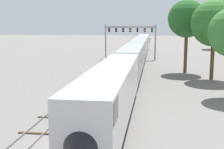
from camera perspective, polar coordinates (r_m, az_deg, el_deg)
name	(u,v)px	position (r m, az deg, el deg)	size (l,w,h in m)	color
ground_plane	(73,147)	(21.47, -7.22, -13.14)	(400.00, 400.00, 0.00)	slate
track_main	(141,56)	(79.61, 5.44, 3.49)	(2.60, 200.00, 0.16)	slate
track_near	(109,66)	(60.32, -0.61, 1.65)	(2.60, 160.00, 0.16)	slate
passenger_train	(137,53)	(59.38, 4.64, 3.96)	(3.04, 92.36, 4.80)	silver
signal_gantry	(130,34)	(71.26, 3.41, 7.59)	(12.10, 0.49, 8.06)	#999BA0
trackside_tree_left	(187,19)	(53.19, 13.74, 9.99)	(6.30, 6.30, 12.20)	brown
trackside_tree_right	(214,23)	(47.39, 18.42, 8.97)	(6.75, 6.75, 11.64)	brown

